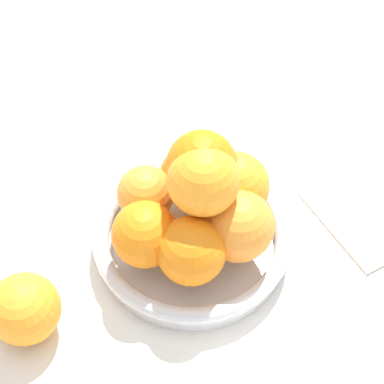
# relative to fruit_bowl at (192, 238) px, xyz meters

# --- Properties ---
(ground_plane) EXTENTS (4.00, 4.00, 0.00)m
(ground_plane) POSITION_rel_fruit_bowl_xyz_m (0.00, 0.00, -0.02)
(ground_plane) COLOR silver
(fruit_bowl) EXTENTS (0.24, 0.24, 0.04)m
(fruit_bowl) POSITION_rel_fruit_bowl_xyz_m (0.00, 0.00, 0.00)
(fruit_bowl) COLOR silver
(fruit_bowl) RESTS_ON ground_plane
(orange_pile) EXTENTS (0.19, 0.19, 0.14)m
(orange_pile) POSITION_rel_fruit_bowl_xyz_m (0.01, -0.00, 0.07)
(orange_pile) COLOR orange
(orange_pile) RESTS_ON fruit_bowl
(stray_orange) EXTENTS (0.08, 0.08, 0.08)m
(stray_orange) POSITION_rel_fruit_bowl_xyz_m (-0.19, -0.09, 0.02)
(stray_orange) COLOR orange
(stray_orange) RESTS_ON ground_plane
(napkin_folded) EXTENTS (0.19, 0.19, 0.01)m
(napkin_folded) POSITION_rel_fruit_bowl_xyz_m (0.24, 0.04, -0.02)
(napkin_folded) COLOR beige
(napkin_folded) RESTS_ON ground_plane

